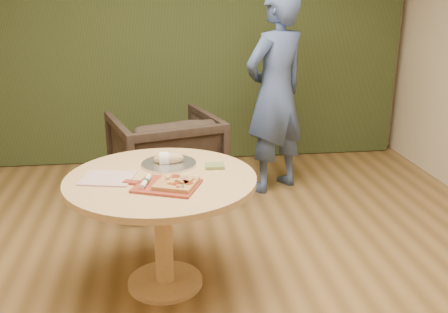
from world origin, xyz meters
name	(u,v)px	position (x,y,z in m)	size (l,w,h in m)	color
room_shell	(213,78)	(0.00, 0.00, 1.40)	(5.04, 6.04, 2.84)	olive
curtain	(182,32)	(0.00, 2.90, 1.40)	(4.80, 0.14, 2.78)	#273216
pedestal_table	(162,198)	(-0.28, 0.33, 0.61)	(1.17, 1.17, 0.75)	#DCAF71
pizza_paddle	(165,186)	(-0.26, 0.16, 0.76)	(0.47, 0.39, 0.01)	#963826
flatbread_pizza	(177,183)	(-0.20, 0.14, 0.78)	(0.29, 0.29, 0.04)	#B98848
cutlery_roll	(146,181)	(-0.37, 0.19, 0.78)	(0.07, 0.20, 0.03)	silver
newspaper	(108,178)	(-0.60, 0.33, 0.76)	(0.30, 0.25, 0.01)	white
serving_tray	(169,164)	(-0.23, 0.54, 0.76)	(0.36, 0.36, 0.02)	silver
bread_roll	(167,158)	(-0.24, 0.54, 0.79)	(0.19, 0.09, 0.09)	tan
green_packet	(215,166)	(0.06, 0.45, 0.76)	(0.12, 0.10, 0.02)	#50622C
armchair	(165,154)	(-0.24, 1.70, 0.45)	(0.87, 0.81, 0.90)	black
person_standing	(275,93)	(0.79, 1.88, 0.93)	(0.68, 0.45, 1.86)	#3E5487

